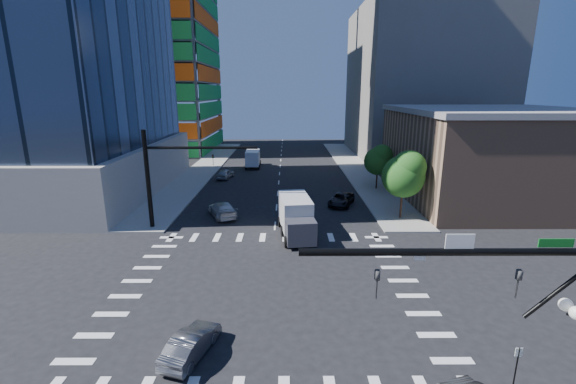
{
  "coord_description": "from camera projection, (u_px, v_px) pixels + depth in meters",
  "views": [
    {
      "loc": [
        1.13,
        -22.62,
        12.41
      ],
      "look_at": [
        1.23,
        8.0,
        4.38
      ],
      "focal_mm": 24.0,
      "sensor_mm": 36.0,
      "label": 1
    }
  ],
  "objects": [
    {
      "name": "road_markings",
      "position": [
        270.0,
        288.0,
        25.02
      ],
      "size": [
        20.0,
        20.0,
        0.01
      ],
      "primitive_type": "cube",
      "color": "silver",
      "rests_on": "ground"
    },
    {
      "name": "car_sb_near",
      "position": [
        222.0,
        209.0,
        39.26
      ],
      "size": [
        4.01,
        5.56,
        1.49
      ],
      "primitive_type": "imported",
      "rotation": [
        0.0,
        0.0,
        3.56
      ],
      "color": "beige",
      "rests_on": "ground"
    },
    {
      "name": "signal_mast_nw",
      "position": [
        164.0,
        170.0,
        34.72
      ],
      "size": [
        10.2,
        0.4,
        9.0
      ],
      "color": "black",
      "rests_on": "sidewalk_nw"
    },
    {
      "name": "signal_mast_se",
      "position": [
        574.0,
        323.0,
        12.66
      ],
      "size": [
        10.51,
        2.48,
        9.0
      ],
      "color": "black",
      "rests_on": "sidewalk_se"
    },
    {
      "name": "car_nb_far",
      "position": [
        341.0,
        199.0,
        43.17
      ],
      "size": [
        3.79,
        5.29,
        1.34
      ],
      "primitive_type": "imported",
      "rotation": [
        0.0,
        0.0,
        -0.36
      ],
      "color": "black",
      "rests_on": "ground"
    },
    {
      "name": "bg_building_ne",
      "position": [
        420.0,
        83.0,
        74.76
      ],
      "size": [
        24.0,
        30.0,
        28.0
      ],
      "primitive_type": "cube",
      "color": "slate",
      "rests_on": "ground"
    },
    {
      "name": "box_truck_near",
      "position": [
        297.0,
        220.0,
        33.66
      ],
      "size": [
        3.44,
        6.62,
        3.33
      ],
      "rotation": [
        0.0,
        0.0,
        0.12
      ],
      "color": "black",
      "rests_on": "ground"
    },
    {
      "name": "construction_building",
      "position": [
        147.0,
        30.0,
        78.6
      ],
      "size": [
        25.16,
        34.5,
        70.6
      ],
      "color": "gray",
      "rests_on": "ground"
    },
    {
      "name": "ground",
      "position": [
        270.0,
        288.0,
        25.03
      ],
      "size": [
        160.0,
        160.0,
        0.0
      ],
      "primitive_type": "plane",
      "color": "black",
      "rests_on": "ground"
    },
    {
      "name": "sidewalk_ne",
      "position": [
        355.0,
        168.0,
        63.74
      ],
      "size": [
        5.0,
        60.0,
        0.15
      ],
      "primitive_type": "cube",
      "color": "gray",
      "rests_on": "ground"
    },
    {
      "name": "tree_south",
      "position": [
        405.0,
        173.0,
        37.32
      ],
      "size": [
        4.16,
        4.16,
        6.82
      ],
      "color": "#382316",
      "rests_on": "sidewalk_ne"
    },
    {
      "name": "tree_north",
      "position": [
        379.0,
        159.0,
        49.11
      ],
      "size": [
        3.54,
        3.52,
        5.78
      ],
      "color": "#382316",
      "rests_on": "sidewalk_ne"
    },
    {
      "name": "no_parking_sign",
      "position": [
        517.0,
        365.0,
        16.0
      ],
      "size": [
        0.3,
        0.06,
        2.2
      ],
      "color": "black",
      "rests_on": "ground"
    },
    {
      "name": "car_sb_cross",
      "position": [
        191.0,
        344.0,
        18.53
      ],
      "size": [
        2.42,
        4.09,
        1.27
      ],
      "primitive_type": "imported",
      "rotation": [
        0.0,
        0.0,
        2.85
      ],
      "color": "#535458",
      "rests_on": "ground"
    },
    {
      "name": "commercial_building",
      "position": [
        490.0,
        154.0,
        45.03
      ],
      "size": [
        20.5,
        22.5,
        10.6
      ],
      "color": "#957056",
      "rests_on": "ground"
    },
    {
      "name": "sidewalk_nw",
      "position": [
        205.0,
        168.0,
        63.66
      ],
      "size": [
        5.0,
        60.0,
        0.15
      ],
      "primitive_type": "cube",
      "color": "gray",
      "rests_on": "ground"
    },
    {
      "name": "car_sb_mid",
      "position": [
        225.0,
        174.0,
        56.31
      ],
      "size": [
        2.32,
        4.43,
        1.44
      ],
      "primitive_type": "imported",
      "rotation": [
        0.0,
        0.0,
        2.99
      ],
      "color": "#A5A8AD",
      "rests_on": "ground"
    },
    {
      "name": "box_truck_far",
      "position": [
        253.0,
        159.0,
        64.87
      ],
      "size": [
        2.45,
        5.55,
        2.89
      ],
      "rotation": [
        0.0,
        0.0,
        3.16
      ],
      "color": "black",
      "rests_on": "ground"
    }
  ]
}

